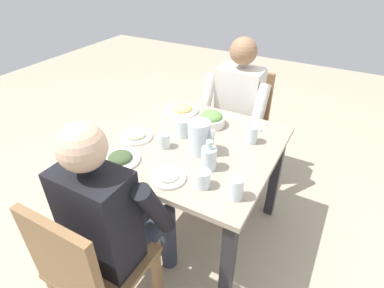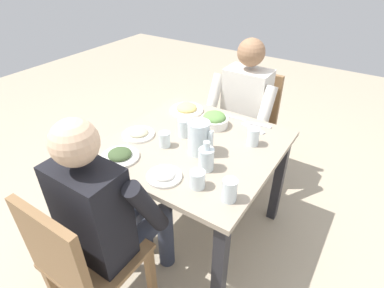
# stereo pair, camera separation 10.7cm
# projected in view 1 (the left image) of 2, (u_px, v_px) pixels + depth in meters

# --- Properties ---
(ground_plane) EXTENTS (8.00, 8.00, 0.00)m
(ground_plane) POSITION_uv_depth(u_px,v_px,m) (194.00, 228.00, 2.18)
(ground_plane) COLOR tan
(dining_table) EXTENTS (0.94, 0.94, 0.73)m
(dining_table) POSITION_uv_depth(u_px,v_px,m) (194.00, 159.00, 1.84)
(dining_table) COLOR gray
(dining_table) RESTS_ON ground_plane
(chair_near) EXTENTS (0.40, 0.40, 0.88)m
(chair_near) POSITION_uv_depth(u_px,v_px,m) (89.00, 269.00, 1.35)
(chair_near) COLOR olive
(chair_near) RESTS_ON ground_plane
(chair_far) EXTENTS (0.40, 0.40, 0.88)m
(chair_far) POSITION_uv_depth(u_px,v_px,m) (242.00, 119.00, 2.49)
(chair_far) COLOR olive
(chair_far) RESTS_ON ground_plane
(diner_near) EXTENTS (0.48, 0.53, 1.17)m
(diner_near) POSITION_uv_depth(u_px,v_px,m) (115.00, 215.00, 1.42)
(diner_near) COLOR black
(diner_near) RESTS_ON ground_plane
(diner_far) EXTENTS (0.48, 0.53, 1.17)m
(diner_far) POSITION_uv_depth(u_px,v_px,m) (234.00, 113.00, 2.26)
(diner_far) COLOR silver
(diner_far) RESTS_ON ground_plane
(water_pitcher) EXTENTS (0.16, 0.12, 0.19)m
(water_pitcher) POSITION_uv_depth(u_px,v_px,m) (199.00, 137.00, 1.65)
(water_pitcher) COLOR silver
(water_pitcher) RESTS_ON dining_table
(salad_bowl) EXTENTS (0.17, 0.17, 0.09)m
(salad_bowl) POSITION_uv_depth(u_px,v_px,m) (211.00, 119.00, 1.94)
(salad_bowl) COLOR white
(salad_bowl) RESTS_ON dining_table
(plate_beans) EXTENTS (0.19, 0.19, 0.04)m
(plate_beans) POSITION_uv_depth(u_px,v_px,m) (136.00, 136.00, 1.83)
(plate_beans) COLOR white
(plate_beans) RESTS_ON dining_table
(plate_yoghurt) EXTENTS (0.18, 0.18, 0.04)m
(plate_yoghurt) POSITION_uv_depth(u_px,v_px,m) (168.00, 176.00, 1.51)
(plate_yoghurt) COLOR white
(plate_yoghurt) RESTS_ON dining_table
(plate_dolmas) EXTENTS (0.21, 0.21, 0.05)m
(plate_dolmas) POSITION_uv_depth(u_px,v_px,m) (120.00, 158.00, 1.63)
(plate_dolmas) COLOR white
(plate_dolmas) RESTS_ON dining_table
(plate_fries) EXTENTS (0.23, 0.23, 0.05)m
(plate_fries) POSITION_uv_depth(u_px,v_px,m) (182.00, 109.00, 2.11)
(plate_fries) COLOR white
(plate_fries) RESTS_ON dining_table
(water_glass_by_pitcher) EXTENTS (0.07, 0.07, 0.10)m
(water_glass_by_pitcher) POSITION_uv_depth(u_px,v_px,m) (252.00, 134.00, 1.76)
(water_glass_by_pitcher) COLOR silver
(water_glass_by_pitcher) RESTS_ON dining_table
(water_glass_far_left) EXTENTS (0.07, 0.07, 0.09)m
(water_glass_far_left) POSITION_uv_depth(u_px,v_px,m) (203.00, 179.00, 1.45)
(water_glass_far_left) COLOR silver
(water_glass_far_left) RESTS_ON dining_table
(water_glass_near_left) EXTENTS (0.07, 0.07, 0.11)m
(water_glass_near_left) POSITION_uv_depth(u_px,v_px,m) (236.00, 188.00, 1.37)
(water_glass_near_left) COLOR silver
(water_glass_near_left) RESTS_ON dining_table
(water_glass_near_right) EXTENTS (0.07, 0.07, 0.11)m
(water_glass_near_right) POSITION_uv_depth(u_px,v_px,m) (182.00, 128.00, 1.82)
(water_glass_near_right) COLOR silver
(water_glass_near_right) RESTS_ON dining_table
(water_glass_center) EXTENTS (0.07, 0.07, 0.09)m
(water_glass_center) POSITION_uv_depth(u_px,v_px,m) (164.00, 141.00, 1.73)
(water_glass_center) COLOR silver
(water_glass_center) RESTS_ON dining_table
(oil_carafe) EXTENTS (0.08, 0.08, 0.16)m
(oil_carafe) POSITION_uv_depth(u_px,v_px,m) (209.00, 159.00, 1.56)
(oil_carafe) COLOR silver
(oil_carafe) RESTS_ON dining_table
(fork_near) EXTENTS (0.17, 0.05, 0.01)m
(fork_near) POSITION_uv_depth(u_px,v_px,m) (254.00, 122.00, 1.98)
(fork_near) COLOR silver
(fork_near) RESTS_ON dining_table
(knife_near) EXTENTS (0.19, 0.04, 0.01)m
(knife_near) POSITION_uv_depth(u_px,v_px,m) (228.00, 116.00, 2.05)
(knife_near) COLOR silver
(knife_near) RESTS_ON dining_table
(fork_far) EXTENTS (0.17, 0.07, 0.01)m
(fork_far) POSITION_uv_depth(u_px,v_px,m) (250.00, 126.00, 1.94)
(fork_far) COLOR silver
(fork_far) RESTS_ON dining_table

